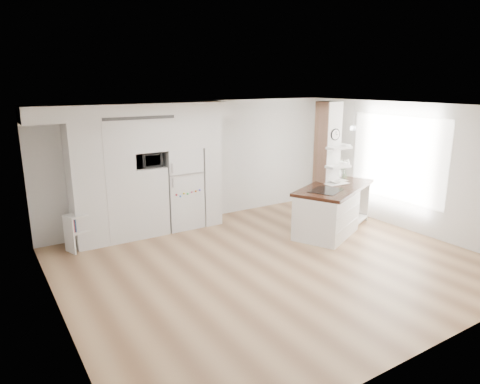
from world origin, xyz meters
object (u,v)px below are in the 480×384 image
Objects in this scene: bookshelf at (85,233)px; floor_plant_a at (334,219)px; refrigerator at (181,188)px; kitchen_island at (329,210)px.

bookshelf reaches higher than floor_plant_a.
floor_plant_a is at bearing -36.28° from refrigerator.
refrigerator is 3.18m from kitchen_island.
refrigerator is 3.61× the size of floor_plant_a.
floor_plant_a is (2.67, -1.96, -0.63)m from refrigerator.
kitchen_island is 0.38m from floor_plant_a.
refrigerator is 0.73× the size of kitchen_island.
kitchen_island is 4.90m from bookshelf.
bookshelf is 5.10m from floor_plant_a.
refrigerator reaches higher than floor_plant_a.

